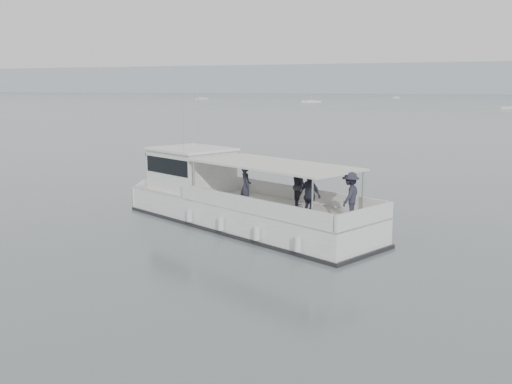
% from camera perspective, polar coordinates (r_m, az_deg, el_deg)
% --- Properties ---
extents(ground, '(1400.00, 1400.00, 0.00)m').
position_cam_1_polar(ground, '(27.68, -9.10, -2.47)').
color(ground, '#535F62').
rests_on(ground, ground).
extents(headland, '(1400.00, 90.00, 28.00)m').
position_cam_1_polar(headland, '(583.41, 20.43, 10.57)').
color(headland, '#939EA8').
rests_on(headland, ground).
extents(tour_boat, '(14.14, 8.74, 6.18)m').
position_cam_1_polar(tour_boat, '(26.17, -2.97, -0.82)').
color(tour_boat, white).
rests_on(tour_boat, ground).
extents(moored_fleet, '(399.19, 345.60, 9.67)m').
position_cam_1_polar(moored_fleet, '(208.01, 21.90, 8.11)').
color(moored_fleet, white).
rests_on(moored_fleet, ground).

